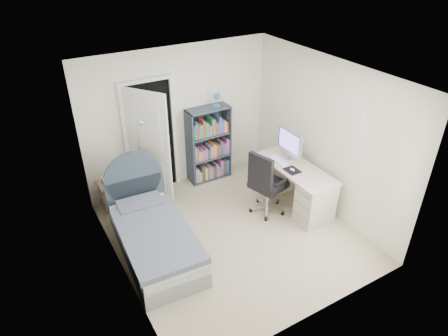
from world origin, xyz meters
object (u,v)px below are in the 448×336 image
nightstand (111,188)px  office_chair (265,181)px  bookcase (209,147)px  bed (153,235)px  floor_lamp (144,171)px  desk (294,184)px

nightstand → office_chair: size_ratio=0.50×
bookcase → bed: bearing=-140.4°
bed → office_chair: bed is taller
bed → nightstand: bed is taller
floor_lamp → office_chair: floor_lamp is taller
office_chair → floor_lamp: bearing=140.8°
desk → office_chair: size_ratio=1.33×
nightstand → floor_lamp: floor_lamp is taller
bookcase → office_chair: 1.46m
bookcase → nightstand: bearing=-179.4°
floor_lamp → bookcase: 1.34m
floor_lamp → office_chair: (1.56, -1.27, -0.01)m
desk → bed: bearing=177.7°
nightstand → desk: 3.05m
desk → office_chair: 0.61m
floor_lamp → office_chair: size_ratio=1.37×
bed → office_chair: size_ratio=1.78×
bed → desk: desk is taller
bed → nightstand: bearing=98.6°
nightstand → desk: size_ratio=0.38×
bed → nightstand: (-0.21, 1.36, 0.10)m
bed → desk: bearing=-2.3°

